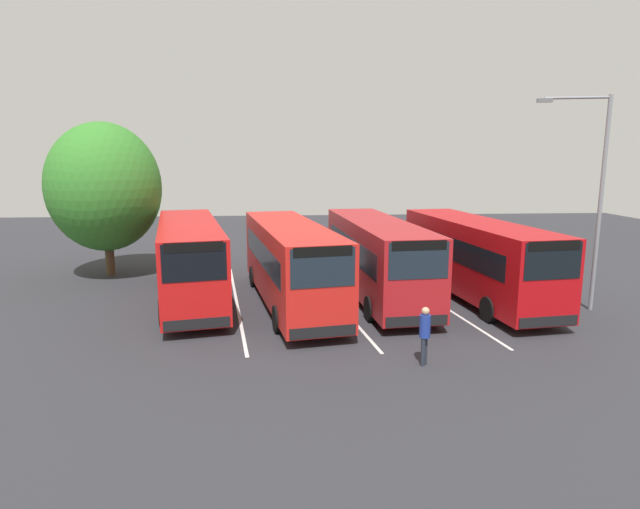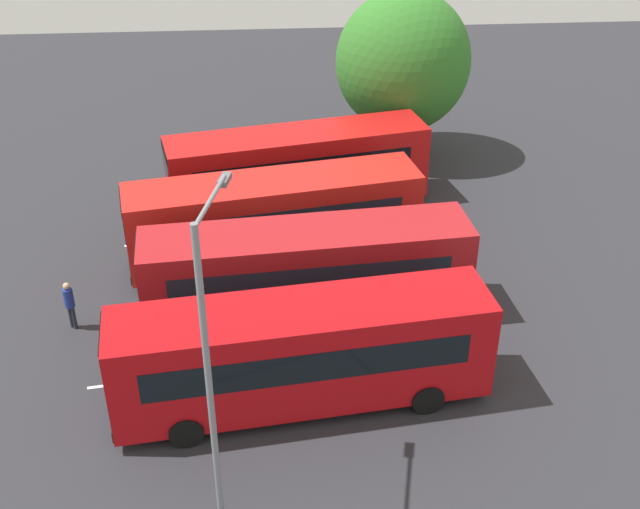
# 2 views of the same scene
# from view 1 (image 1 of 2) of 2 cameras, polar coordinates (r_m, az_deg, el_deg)

# --- Properties ---
(ground_plane) EXTENTS (65.94, 65.94, 0.00)m
(ground_plane) POSITION_cam_1_polar(r_m,az_deg,el_deg) (22.67, 1.52, -4.83)
(ground_plane) COLOR #2B2B30
(bus_far_left) EXTENTS (10.95, 4.46, 3.33)m
(bus_far_left) POSITION_cam_1_polar(r_m,az_deg,el_deg) (22.89, -13.96, -0.31)
(bus_far_left) COLOR red
(bus_far_left) RESTS_ON ground
(bus_center_left) EXTENTS (10.94, 4.20, 3.33)m
(bus_center_left) POSITION_cam_1_polar(r_m,az_deg,el_deg) (21.49, -3.22, -0.71)
(bus_center_left) COLOR red
(bus_center_left) RESTS_ON ground
(bus_center_right) EXTENTS (10.86, 3.25, 3.33)m
(bus_center_right) POSITION_cam_1_polar(r_m,az_deg,el_deg) (22.79, 6.16, -0.11)
(bus_center_right) COLOR #AD191E
(bus_center_right) RESTS_ON ground
(bus_far_right) EXTENTS (10.90, 3.62, 3.33)m
(bus_far_right) POSITION_cam_1_polar(r_m,az_deg,el_deg) (23.54, 16.50, -0.14)
(bus_far_right) COLOR #B70C11
(bus_far_right) RESTS_ON ground
(pedestrian) EXTENTS (0.45, 0.45, 1.76)m
(pedestrian) POSITION_cam_1_polar(r_m,az_deg,el_deg) (15.69, 11.30, -8.14)
(pedestrian) COLOR #232833
(pedestrian) RESTS_ON ground
(street_lamp) EXTENTS (0.77, 2.64, 8.29)m
(street_lamp) POSITION_cam_1_polar(r_m,az_deg,el_deg) (22.89, 27.65, 6.24)
(street_lamp) COLOR gray
(street_lamp) RESTS_ON ground
(depot_tree) EXTENTS (6.12, 5.51, 7.73)m
(depot_tree) POSITION_cam_1_polar(r_m,az_deg,el_deg) (28.70, -22.33, 6.77)
(depot_tree) COLOR #4C3823
(depot_tree) RESTS_ON ground
(lane_stripe_outer_left) EXTENTS (13.00, 1.87, 0.01)m
(lane_stripe_outer_left) POSITION_cam_1_polar(r_m,az_deg,el_deg) (22.65, -9.06, -4.97)
(lane_stripe_outer_left) COLOR silver
(lane_stripe_outer_left) RESTS_ON ground
(lane_stripe_inner_left) EXTENTS (13.00, 1.87, 0.01)m
(lane_stripe_inner_left) POSITION_cam_1_polar(r_m,az_deg,el_deg) (22.67, 1.52, -4.83)
(lane_stripe_inner_left) COLOR silver
(lane_stripe_inner_left) RESTS_ON ground
(lane_stripe_inner_right) EXTENTS (13.00, 1.87, 0.01)m
(lane_stripe_inner_right) POSITION_cam_1_polar(r_m,az_deg,el_deg) (23.43, 11.74, -4.53)
(lane_stripe_inner_right) COLOR silver
(lane_stripe_inner_right) RESTS_ON ground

